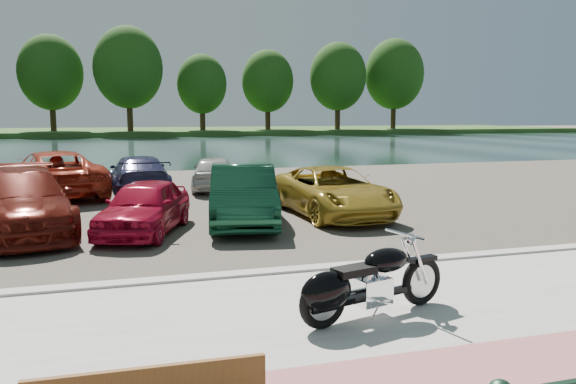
% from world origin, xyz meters
% --- Properties ---
extents(ground, '(200.00, 200.00, 0.00)m').
position_xyz_m(ground, '(0.00, 0.00, 0.00)').
color(ground, '#595447').
rests_on(ground, ground).
extents(promenade, '(60.00, 6.00, 0.10)m').
position_xyz_m(promenade, '(0.00, -1.00, 0.05)').
color(promenade, '#ABA8A1').
rests_on(promenade, ground).
extents(pink_path, '(60.00, 2.00, 0.01)m').
position_xyz_m(pink_path, '(0.00, -2.50, 0.10)').
color(pink_path, '#AB6068').
rests_on(pink_path, promenade).
extents(kerb, '(60.00, 0.30, 0.14)m').
position_xyz_m(kerb, '(0.00, 2.00, 0.07)').
color(kerb, '#ABA8A1').
rests_on(kerb, ground).
extents(parking_lot, '(60.00, 18.00, 0.04)m').
position_xyz_m(parking_lot, '(0.00, 11.00, 0.02)').
color(parking_lot, '#403C33').
rests_on(parking_lot, ground).
extents(river, '(120.00, 40.00, 0.00)m').
position_xyz_m(river, '(0.00, 40.00, 0.00)').
color(river, '#192D2B').
rests_on(river, ground).
extents(far_bank, '(120.00, 24.00, 0.60)m').
position_xyz_m(far_bank, '(0.00, 72.00, 0.30)').
color(far_bank, '#274C1B').
rests_on(far_bank, ground).
extents(far_trees, '(70.25, 10.68, 12.52)m').
position_xyz_m(far_trees, '(4.36, 65.79, 7.49)').
color(far_trees, '#332212').
rests_on(far_trees, far_bank).
extents(motorcycle, '(2.28, 0.96, 1.05)m').
position_xyz_m(motorcycle, '(-1.07, -0.40, 0.56)').
color(motorcycle, black).
rests_on(motorcycle, promenade).
extents(car_3, '(2.96, 5.33, 1.46)m').
position_xyz_m(car_3, '(-6.14, 6.74, 0.77)').
color(car_3, '#5B140D').
rests_on(car_3, parking_lot).
extents(car_4, '(2.57, 3.85, 1.22)m').
position_xyz_m(car_4, '(-3.52, 6.03, 0.65)').
color(car_4, '#A40A27').
rests_on(car_4, parking_lot).
extents(car_5, '(2.28, 4.55, 1.43)m').
position_xyz_m(car_5, '(-1.18, 6.45, 0.76)').
color(car_5, '#103B25').
rests_on(car_5, parking_lot).
extents(car_6, '(2.38, 4.73, 1.28)m').
position_xyz_m(car_6, '(1.34, 6.95, 0.68)').
color(car_6, '#A78826').
rests_on(car_6, parking_lot).
extents(car_10, '(3.82, 5.84, 1.49)m').
position_xyz_m(car_10, '(-6.08, 12.61, 0.79)').
color(car_10, '#AE321D').
rests_on(car_10, parking_lot).
extents(car_11, '(2.05, 4.54, 1.29)m').
position_xyz_m(car_11, '(-3.45, 12.55, 0.68)').
color(car_11, navy).
rests_on(car_11, parking_lot).
extents(car_12, '(2.12, 3.81, 1.23)m').
position_xyz_m(car_12, '(-0.89, 12.78, 0.65)').
color(car_12, '#B7B7B2').
rests_on(car_12, parking_lot).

